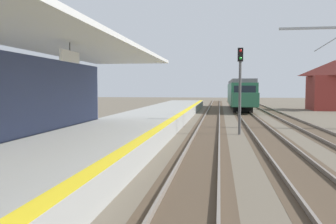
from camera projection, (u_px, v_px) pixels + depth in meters
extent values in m
cube|color=#999993|center=(114.00, 136.00, 17.56)|extent=(5.00, 80.00, 0.90)
cube|color=yellow|center=(159.00, 128.00, 17.21)|extent=(0.50, 80.00, 0.01)
cube|color=silver|center=(25.00, 30.00, 9.62)|extent=(4.40, 24.00, 0.16)
cube|color=white|center=(70.00, 56.00, 11.57)|extent=(0.08, 1.40, 0.36)
cylinder|color=#333333|center=(70.00, 47.00, 11.55)|extent=(0.03, 0.03, 0.27)
cube|color=#4C3D2D|center=(207.00, 136.00, 20.91)|extent=(2.34, 120.00, 0.01)
cube|color=slate|center=(195.00, 134.00, 21.01)|extent=(0.08, 120.00, 0.15)
cube|color=slate|center=(219.00, 135.00, 20.80)|extent=(0.08, 120.00, 0.15)
cube|color=#4C3D2D|center=(267.00, 137.00, 20.42)|extent=(2.34, 120.00, 0.01)
cube|color=slate|center=(254.00, 136.00, 20.52)|extent=(0.08, 120.00, 0.15)
cube|color=slate|center=(280.00, 136.00, 20.31)|extent=(0.08, 120.00, 0.15)
cube|color=#4C3D2D|center=(329.00, 138.00, 19.94)|extent=(2.34, 120.00, 0.01)
cube|color=slate|center=(316.00, 137.00, 20.03)|extent=(0.08, 120.00, 0.15)
cube|color=#286647|center=(240.00, 94.00, 47.53)|extent=(2.90, 18.00, 2.70)
cube|color=slate|center=(240.00, 82.00, 47.43)|extent=(2.67, 18.00, 0.44)
cube|color=black|center=(245.00, 91.00, 38.60)|extent=(2.32, 0.06, 1.21)
cube|color=#286647|center=(245.00, 100.00, 37.89)|extent=(2.78, 1.60, 1.49)
cube|color=black|center=(251.00, 91.00, 47.30)|extent=(0.04, 15.84, 0.86)
cylinder|color=#333333|center=(239.00, 78.00, 50.94)|extent=(0.06, 0.06, 0.90)
cube|color=black|center=(243.00, 109.00, 41.87)|extent=(2.17, 2.20, 0.72)
cube|color=black|center=(238.00, 105.00, 53.42)|extent=(2.17, 2.20, 0.72)
cylinder|color=#4C4C4C|center=(240.00, 98.00, 21.50)|extent=(0.16, 0.16, 4.40)
cube|color=black|center=(240.00, 55.00, 21.33)|extent=(0.32, 0.24, 0.80)
sphere|color=red|center=(241.00, 51.00, 21.18)|extent=(0.16, 0.16, 0.16)
sphere|color=green|center=(240.00, 58.00, 21.21)|extent=(0.16, 0.16, 0.16)
cube|color=#9EA3A8|center=(315.00, 28.00, 24.37)|extent=(4.80, 0.16, 0.16)
cylinder|color=#9EA3A8|center=(333.00, 40.00, 24.25)|extent=(2.47, 0.07, 1.60)
cube|color=maroon|center=(334.00, 93.00, 45.68)|extent=(6.00, 4.80, 4.40)
pyramid|color=maroon|center=(335.00, 68.00, 45.47)|extent=(6.60, 5.28, 2.00)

